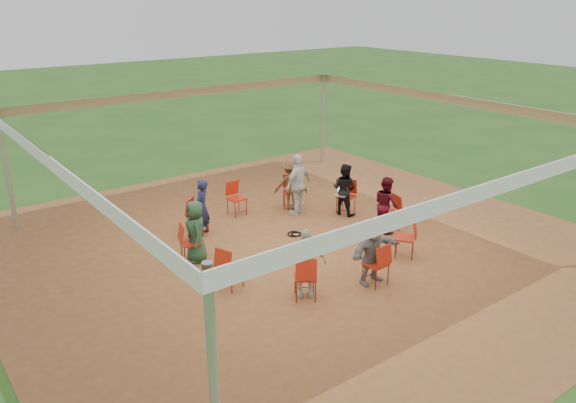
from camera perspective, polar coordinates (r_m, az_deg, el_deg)
ground at (r=13.16m, az=0.87°, el=-4.40°), size 80.00×80.00×0.00m
dirt_patch at (r=13.16m, az=0.87°, el=-4.38°), size 13.00×13.00×0.00m
tent at (r=12.37m, az=0.93°, el=5.65°), size 10.33×10.33×3.00m
chair_0 at (r=14.99m, az=5.92°, el=0.47°), size 0.56×0.55×0.90m
chair_1 at (r=15.28m, az=0.27°, el=0.97°), size 0.59×0.60×0.90m
chair_2 at (r=14.83m, az=-5.23°, el=0.28°), size 0.44×0.45×0.90m
chair_3 at (r=13.75m, az=-9.15°, el=-1.53°), size 0.60×0.61×0.90m
chair_4 at (r=12.35m, az=-9.84°, el=-4.14°), size 0.54×0.52×0.90m
chair_5 at (r=11.16m, az=-5.94°, el=-6.69°), size 0.56×0.55×0.90m
chair_6 at (r=10.75m, az=1.76°, el=-7.67°), size 0.59×0.60×0.90m
chair_7 at (r=11.37m, az=8.92°, el=-6.30°), size 0.44×0.45×0.90m
chair_8 at (r=12.66m, az=11.80°, el=-3.66°), size 0.60×0.61×0.90m
chair_9 at (r=14.02m, az=10.29°, el=-1.16°), size 0.54×0.52×0.90m
person_seated_0 at (r=14.81m, az=5.74°, el=1.25°), size 0.60×0.77×1.39m
person_seated_1 at (r=15.09m, az=0.30°, el=1.72°), size 0.99×0.87×1.39m
person_seated_2 at (r=13.61m, az=-8.74°, el=-0.61°), size 0.60×0.57×1.39m
person_seated_3 at (r=12.27m, az=-9.36°, el=-3.00°), size 0.55×0.76×1.39m
person_seated_4 at (r=10.75m, az=1.72°, el=-6.20°), size 0.91×0.80×1.39m
person_seated_5 at (r=11.33m, az=8.54°, el=-4.97°), size 1.30×0.53×1.39m
person_seated_6 at (r=13.88m, az=9.93°, el=-0.27°), size 0.56×0.75×1.39m
standing_person at (r=14.69m, az=1.04°, el=1.73°), size 1.06×0.72×1.64m
cable_coil at (r=13.67m, az=0.72°, el=-3.33°), size 0.44×0.44×0.03m
laptop at (r=14.69m, az=5.44°, el=0.92°), size 0.36×0.40×0.23m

